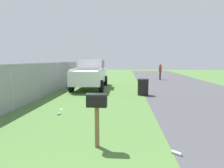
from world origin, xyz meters
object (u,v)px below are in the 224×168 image
at_px(mailbox, 97,104).
at_px(pedestrian, 160,70).
at_px(pickup_truck, 91,73).
at_px(trash_bin, 143,87).

bearing_deg(mailbox, pedestrian, -13.95).
bearing_deg(pickup_truck, mailbox, -170.09).
distance_m(trash_bin, pedestrian, 9.33).
distance_m(pickup_truck, trash_bin, 4.47).
relative_size(mailbox, pedestrian, 0.78).
relative_size(pickup_truck, pedestrian, 3.07).
relative_size(mailbox, pickup_truck, 0.25).
bearing_deg(pedestrian, trash_bin, -101.98).
height_order(pickup_truck, pedestrian, pickup_truck).
height_order(mailbox, pickup_truck, pickup_truck).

